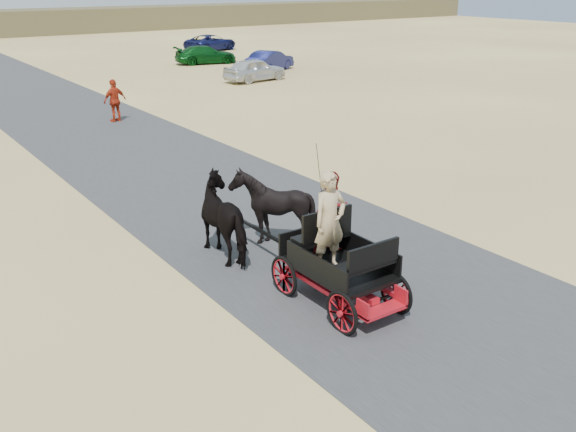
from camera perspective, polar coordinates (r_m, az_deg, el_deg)
ground at (r=12.77m, az=7.81°, el=-5.75°), size 140.00×140.00×0.00m
road at (r=12.76m, az=7.81°, el=-5.73°), size 6.00×140.00×0.01m
carriage at (r=11.75m, az=4.51°, el=-6.10°), size 1.30×2.40×0.72m
horse_left at (r=13.54m, az=-5.31°, el=-0.16°), size 0.91×2.01×1.70m
horse_right at (r=14.08m, az=-1.43°, el=0.76°), size 1.37×1.54×1.70m
driver_man at (r=11.16m, az=3.73°, el=-0.48°), size 0.66×0.43×1.80m
passenger_woman at (r=11.89m, az=3.95°, el=0.29°), size 0.77×0.60×1.58m
pedestrian at (r=27.35m, az=-15.14°, el=9.88°), size 1.08×0.63×1.73m
car_a at (r=37.14m, az=-2.97°, el=12.87°), size 3.94×2.03×1.28m
car_b at (r=41.19m, az=-1.61°, el=13.63°), size 4.04×2.88×1.26m
car_c at (r=45.02m, az=-7.33°, el=14.04°), size 4.39×2.48×1.20m
car_d at (r=52.96m, az=-6.88°, el=15.05°), size 4.97×3.47×1.26m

